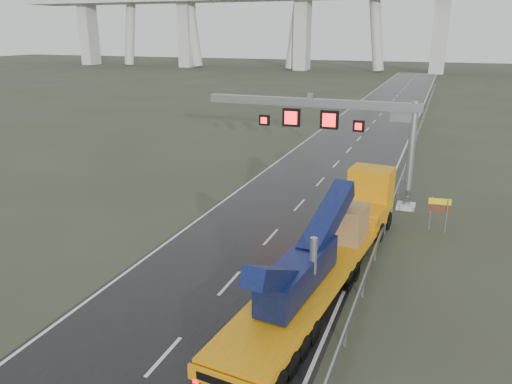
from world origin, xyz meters
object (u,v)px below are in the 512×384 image
at_px(sign_gantry, 340,122).
at_px(exit_sign_pair, 439,208).
at_px(heavy_haul_truck, 336,237).
at_px(striped_barrier, 385,219).

xyz_separation_m(sign_gantry, exit_sign_pair, (6.88, -3.76, -4.10)).
relative_size(sign_gantry, exit_sign_pair, 6.87).
height_order(heavy_haul_truck, exit_sign_pair, heavy_haul_truck).
bearing_deg(exit_sign_pair, sign_gantry, 145.64).
height_order(heavy_haul_truck, striped_barrier, heavy_haul_truck).
bearing_deg(sign_gantry, heavy_haul_truck, -78.26).
height_order(sign_gantry, exit_sign_pair, sign_gantry).
relative_size(heavy_haul_truck, striped_barrier, 18.16).
distance_m(exit_sign_pair, striped_barrier, 3.16).
bearing_deg(sign_gantry, striped_barrier, -45.71).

